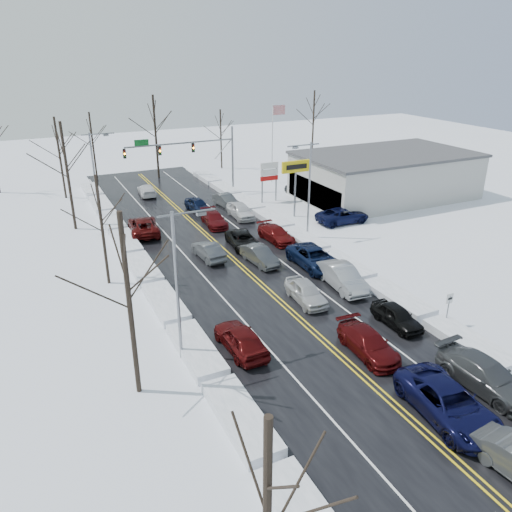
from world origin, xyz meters
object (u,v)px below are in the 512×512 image
tires_plus_sign (296,170)px  oncoming_car_0 (209,258)px  traffic_signal_mast (193,151)px  dealership_building (385,175)px  flagpole (274,137)px

tires_plus_sign → oncoming_car_0: (-12.36, -6.81, -4.99)m
traffic_signal_mast → dealership_building: bearing=-25.9°
traffic_signal_mast → dealership_building: 23.01m
dealership_building → oncoming_car_0: size_ratio=4.64×
flagpole → dealership_building: size_ratio=0.49×
tires_plus_sign → oncoming_car_0: bearing=-151.2°
tires_plus_sign → flagpole: size_ratio=0.60×
oncoming_car_0 → flagpole: bearing=-132.3°
traffic_signal_mast → oncoming_car_0: 20.29m
tires_plus_sign → flagpole: bearing=71.6°
traffic_signal_mast → dealership_building: size_ratio=0.65×
flagpole → dealership_building: bearing=-53.7°
tires_plus_sign → traffic_signal_mast: bearing=120.5°
tires_plus_sign → oncoming_car_0: tires_plus_sign is taller
oncoming_car_0 → tires_plus_sign: bearing=-154.1°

